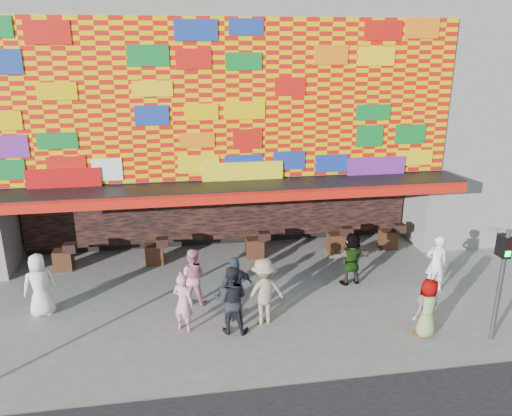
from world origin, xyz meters
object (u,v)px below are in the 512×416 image
object	(u,v)px
ped_i	(192,277)
ped_d	(263,291)
ped_b	(183,302)
ped_e	(235,289)
parasol	(433,259)
ped_a	(40,285)
ped_h	(436,263)
ped_g	(427,308)
ped_c	(231,300)
signal_right	(502,273)
ped_f	(351,259)

from	to	relation	value
ped_i	ped_d	bearing A→B (deg)	158.71
ped_b	ped_i	bearing A→B (deg)	-67.03
ped_b	ped_d	world-z (taller)	ped_d
ped_e	parasol	size ratio (longest dim) A/B	0.98
ped_a	ped_h	bearing A→B (deg)	162.01
ped_d	ped_g	xyz separation A→B (m)	(4.05, -1.31, -0.14)
ped_e	ped_c	bearing A→B (deg)	50.53
signal_right	ped_g	world-z (taller)	signal_right
ped_a	ped_f	distance (m)	9.17
ped_b	ped_d	xyz separation A→B (m)	(2.13, 0.04, 0.12)
ped_a	ped_i	world-z (taller)	ped_a
ped_g	parasol	xyz separation A→B (m)	(0.00, 0.00, 1.37)
ped_a	ped_g	xyz separation A→B (m)	(10.07, -2.72, -0.11)
signal_right	ped_e	distance (m)	6.77
ped_d	ped_i	world-z (taller)	ped_d
ped_h	ped_i	bearing A→B (deg)	5.56
ped_h	ped_c	bearing A→B (deg)	19.96
ped_e	parasol	bearing A→B (deg)	138.61
ped_g	ped_h	size ratio (longest dim) A/B	0.89
signal_right	ped_i	bearing A→B (deg)	157.45
ped_d	ped_g	bearing A→B (deg)	147.22
ped_c	ped_i	xyz separation A→B (m)	(-0.94, 1.68, -0.08)
ped_h	ped_e	bearing A→B (deg)	14.94
ped_c	ped_d	size ratio (longest dim) A/B	1.00
signal_right	ped_e	bearing A→B (deg)	162.31
ped_h	ped_i	size ratio (longest dim) A/B	1.05
ped_g	ped_i	xyz separation A→B (m)	(-5.89, 2.68, 0.06)
ped_a	ped_c	world-z (taller)	ped_c
ped_b	ped_c	bearing A→B (deg)	-157.42
signal_right	ped_g	xyz separation A→B (m)	(-1.62, 0.44, -1.07)
ped_a	ped_b	bearing A→B (deg)	143.43
ped_a	ped_g	bearing A→B (deg)	148.84
ped_h	ped_f	bearing A→B (deg)	-10.79
signal_right	ped_h	world-z (taller)	signal_right
ped_i	ped_a	bearing A→B (deg)	14.79
ped_b	ped_d	size ratio (longest dim) A/B	0.87
ped_c	ped_f	world-z (taller)	ped_c
ped_a	parasol	world-z (taller)	parasol
ped_h	ped_a	bearing A→B (deg)	6.33
parasol	ped_i	bearing A→B (deg)	155.55
signal_right	ped_e	xyz separation A→B (m)	(-6.39, 2.04, -0.94)
ped_i	ped_g	bearing A→B (deg)	170.94
signal_right	ped_g	size ratio (longest dim) A/B	1.89
ped_b	ped_e	xyz separation A→B (m)	(1.41, 0.33, 0.11)
ped_a	ped_e	world-z (taller)	ped_e
ped_a	ped_b	world-z (taller)	ped_a
ped_a	ped_c	bearing A→B (deg)	145.38
ped_b	ped_f	bearing A→B (deg)	-125.47
ped_g	ped_b	bearing A→B (deg)	-34.14
signal_right	ped_d	size ratio (longest dim) A/B	1.61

